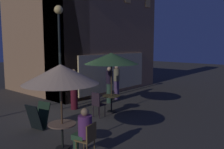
% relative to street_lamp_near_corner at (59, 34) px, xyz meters
% --- Properties ---
extents(ground_plane, '(60.00, 60.00, 0.00)m').
position_rel_street_lamp_near_corner_xyz_m(ground_plane, '(-0.74, -0.37, -3.29)').
color(ground_plane, '#3B3730').
extents(cafe_building, '(7.89, 6.35, 8.05)m').
position_rel_street_lamp_near_corner_xyz_m(cafe_building, '(3.18, 2.30, 0.73)').
color(cafe_building, '#A37752').
rests_on(cafe_building, ground).
extents(street_lamp_near_corner, '(0.37, 0.37, 4.47)m').
position_rel_street_lamp_near_corner_xyz_m(street_lamp_near_corner, '(0.00, 0.00, 0.00)').
color(street_lamp_near_corner, black).
rests_on(street_lamp_near_corner, ground).
extents(menu_sandwich_board, '(0.73, 0.65, 0.88)m').
position_rel_street_lamp_near_corner_xyz_m(menu_sandwich_board, '(-2.02, -1.44, -2.84)').
color(menu_sandwich_board, black).
rests_on(menu_sandwich_board, ground).
extents(cafe_table_0, '(0.74, 0.74, 0.73)m').
position_rel_street_lamp_near_corner_xyz_m(cafe_table_0, '(1.08, -2.00, -2.76)').
color(cafe_table_0, black).
rests_on(cafe_table_0, ground).
extents(cafe_table_1, '(0.75, 0.75, 0.73)m').
position_rel_street_lamp_near_corner_xyz_m(cafe_table_1, '(-2.45, -3.31, -2.75)').
color(cafe_table_1, black).
rests_on(cafe_table_1, ground).
extents(patio_umbrella_0, '(2.23, 2.23, 2.51)m').
position_rel_street_lamp_near_corner_xyz_m(patio_umbrella_0, '(1.08, -2.00, -1.02)').
color(patio_umbrella_0, black).
rests_on(patio_umbrella_0, ground).
extents(patio_umbrella_1, '(2.01, 2.01, 2.33)m').
position_rel_street_lamp_near_corner_xyz_m(patio_umbrella_1, '(-2.45, -3.31, -1.22)').
color(patio_umbrella_1, black).
rests_on(patio_umbrella_1, ground).
extents(cafe_chair_0, '(0.42, 0.42, 0.99)m').
position_rel_street_lamp_near_corner_xyz_m(cafe_chair_0, '(0.21, -2.03, -2.69)').
color(cafe_chair_0, black).
rests_on(cafe_chair_0, ground).
extents(cafe_chair_1, '(0.49, 0.49, 0.87)m').
position_rel_street_lamp_near_corner_xyz_m(cafe_chair_1, '(-2.27, -4.14, -2.77)').
color(cafe_chair_1, brown).
rests_on(cafe_chair_1, ground).
extents(patron_seated_0, '(0.42, 0.54, 1.26)m').
position_rel_street_lamp_near_corner_xyz_m(patron_seated_0, '(-2.30, -4.01, -2.58)').
color(patron_seated_0, '#2B4C2E').
rests_on(patron_seated_0, ground).
extents(patron_standing_1, '(0.33, 0.33, 1.77)m').
position_rel_street_lamp_near_corner_xyz_m(patron_standing_1, '(2.27, -0.83, -2.39)').
color(patron_standing_1, '#2B4533').
rests_on(patron_standing_1, ground).
extents(patron_standing_2, '(0.31, 0.31, 1.79)m').
position_rel_street_lamp_near_corner_xyz_m(patron_standing_2, '(3.14, -0.57, -2.38)').
color(patron_standing_2, '#533C66').
rests_on(patron_standing_2, ground).
extents(patron_standing_3, '(0.36, 0.36, 1.77)m').
position_rel_street_lamp_near_corner_xyz_m(patron_standing_3, '(0.40, -0.41, -2.40)').
color(patron_standing_3, '#50111C').
rests_on(patron_standing_3, ground).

